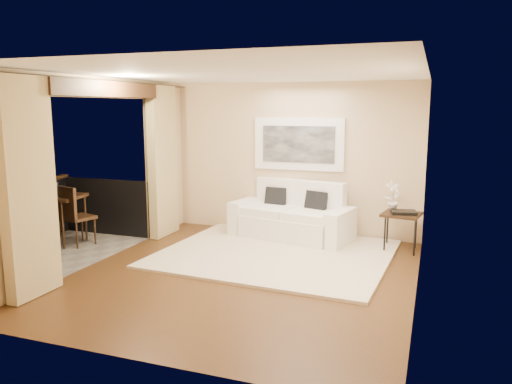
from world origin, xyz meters
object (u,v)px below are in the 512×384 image
at_px(orchid, 393,196).
at_px(bistro_table, 59,200).
at_px(side_table, 401,217).
at_px(ice_bucket, 54,188).
at_px(balcony_chair_far, 73,212).
at_px(sofa, 293,219).
at_px(balcony_chair_near, 27,224).

bearing_deg(orchid, bistro_table, -163.21).
xyz_separation_m(side_table, orchid, (-0.15, 0.13, 0.31)).
relative_size(side_table, ice_bucket, 3.22).
relative_size(balcony_chair_far, ice_bucket, 5.00).
distance_m(sofa, orchid, 1.75).
xyz_separation_m(sofa, ice_bucket, (-3.79, -1.49, 0.56)).
xyz_separation_m(sofa, side_table, (1.82, -0.14, 0.20)).
bearing_deg(side_table, bistro_table, -164.88).
bearing_deg(sofa, balcony_chair_far, -140.65).
bearing_deg(ice_bucket, bistro_table, -29.45).
bearing_deg(bistro_table, ice_bucket, 150.55).
xyz_separation_m(side_table, bistro_table, (-5.41, -1.46, 0.18)).
bearing_deg(orchid, balcony_chair_far, -161.28).
relative_size(bistro_table, ice_bucket, 4.08).
relative_size(sofa, balcony_chair_near, 2.14).
height_order(orchid, balcony_chair_near, orchid).
xyz_separation_m(sofa, orchid, (1.67, -0.02, 0.51)).
xyz_separation_m(orchid, balcony_chair_near, (-4.89, -2.70, -0.26)).
bearing_deg(ice_bucket, side_table, 13.52).
bearing_deg(balcony_chair_near, sofa, 36.44).
relative_size(side_table, bistro_table, 0.79).
height_order(orchid, balcony_chair_far, orchid).
height_order(balcony_chair_near, ice_bucket, balcony_chair_near).
relative_size(side_table, balcony_chair_far, 0.64).
height_order(sofa, balcony_chair_near, balcony_chair_near).
bearing_deg(orchid, sofa, 179.47).
relative_size(side_table, orchid, 1.29).
bearing_deg(balcony_chair_near, bistro_table, 104.83).
height_order(sofa, balcony_chair_far, balcony_chair_far).
distance_m(bistro_table, balcony_chair_near, 1.18).
bearing_deg(bistro_table, sofa, 24.06).
bearing_deg(orchid, ice_bucket, -164.89).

